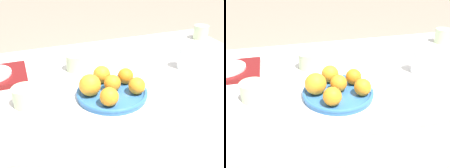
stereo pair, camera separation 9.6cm
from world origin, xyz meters
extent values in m
cube|color=silver|center=(0.00, 0.00, 0.37)|extent=(1.48, 0.81, 0.75)
cylinder|color=#336BAD|center=(-0.04, -0.17, 0.76)|extent=(0.26, 0.26, 0.02)
torus|color=#336BAD|center=(-0.04, -0.17, 0.76)|extent=(0.27, 0.27, 0.01)
sphere|color=orange|center=(-0.12, -0.17, 0.80)|extent=(0.08, 0.08, 0.08)
sphere|color=orange|center=(0.03, -0.13, 0.80)|extent=(0.06, 0.06, 0.06)
sphere|color=orange|center=(-0.03, -0.17, 0.80)|extent=(0.06, 0.06, 0.06)
sphere|color=orange|center=(-0.08, -0.25, 0.80)|extent=(0.07, 0.07, 0.07)
sphere|color=orange|center=(-0.05, -0.09, 0.80)|extent=(0.07, 0.07, 0.07)
sphere|color=orange|center=(0.04, -0.22, 0.80)|extent=(0.06, 0.06, 0.06)
cylinder|color=silver|center=(0.35, -0.07, 0.80)|extent=(0.07, 0.07, 0.10)
cube|color=maroon|center=(-0.47, 0.12, 0.76)|extent=(0.29, 0.22, 0.02)
cylinder|color=#B7CC9E|center=(-0.34, -0.13, 0.78)|extent=(0.09, 0.09, 0.07)
cylinder|color=#B7CC9E|center=(0.67, 0.24, 0.79)|extent=(0.08, 0.08, 0.08)
cylinder|color=#B7CC9E|center=(-0.11, 0.09, 0.78)|extent=(0.08, 0.08, 0.07)
camera|label=1|loc=(-0.33, -0.96, 1.27)|focal=42.00mm
camera|label=2|loc=(-0.24, -0.99, 1.27)|focal=42.00mm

